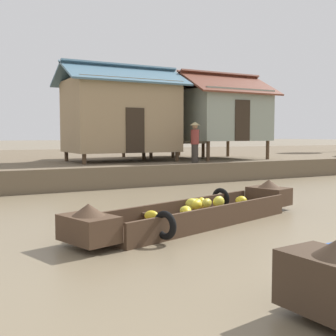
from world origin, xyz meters
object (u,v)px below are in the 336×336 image
object	(u,v)px
stilt_house_mid_right	(219,115)
stilt_house_left	(121,115)
stilt_house_mid_left	(163,114)
vendor_person	(195,140)
banana_boat	(198,212)

from	to	relation	value
stilt_house_mid_right	stilt_house_left	bearing A→B (deg)	176.10
stilt_house_left	stilt_house_mid_left	world-z (taller)	stilt_house_mid_left
stilt_house_mid_left	vendor_person	world-z (taller)	stilt_house_mid_left
stilt_house_mid_right	vendor_person	xyz separation A→B (m)	(-2.63, -2.02, -1.17)
banana_boat	vendor_person	size ratio (longest dim) A/B	3.78
stilt_house_left	vendor_person	world-z (taller)	stilt_house_left
stilt_house_left	stilt_house_mid_left	bearing A→B (deg)	33.53
stilt_house_mid_left	vendor_person	size ratio (longest dim) A/B	2.64
stilt_house_mid_right	stilt_house_mid_left	bearing A→B (deg)	126.45
banana_boat	stilt_house_left	bearing A→B (deg)	77.18
banana_boat	stilt_house_left	world-z (taller)	stilt_house_left
stilt_house_mid_right	vendor_person	size ratio (longest dim) A/B	2.66
stilt_house_mid_right	vendor_person	bearing A→B (deg)	-142.41
stilt_house_mid_left	stilt_house_left	bearing A→B (deg)	-146.47
stilt_house_left	vendor_person	bearing A→B (deg)	-46.16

